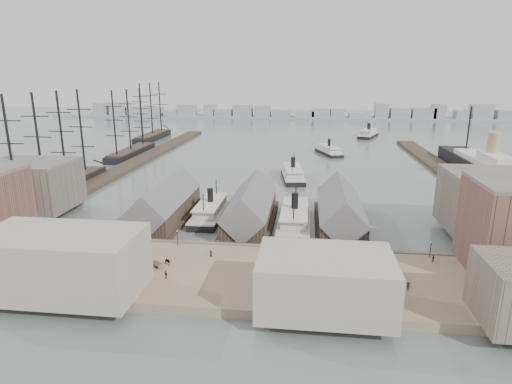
# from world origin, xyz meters

# --- Properties ---
(ground) EXTENTS (900.00, 900.00, 0.00)m
(ground) POSITION_xyz_m (0.00, 0.00, 0.00)
(ground) COLOR #4F5C59
(ground) RESTS_ON ground
(quay) EXTENTS (180.00, 30.00, 2.00)m
(quay) POSITION_xyz_m (0.00, -20.00, 1.00)
(quay) COLOR #7B6953
(quay) RESTS_ON ground
(seawall) EXTENTS (180.00, 1.20, 2.30)m
(seawall) POSITION_xyz_m (0.00, -5.20, 1.15)
(seawall) COLOR #59544C
(seawall) RESTS_ON ground
(west_wharf) EXTENTS (10.00, 220.00, 1.60)m
(west_wharf) POSITION_xyz_m (-68.00, 100.00, 0.80)
(west_wharf) COLOR #2D231C
(west_wharf) RESTS_ON ground
(east_wharf) EXTENTS (10.00, 180.00, 1.60)m
(east_wharf) POSITION_xyz_m (78.00, 90.00, 0.80)
(east_wharf) COLOR #2D231C
(east_wharf) RESTS_ON ground
(ferry_shed_west) EXTENTS (14.00, 42.00, 12.60)m
(ferry_shed_west) POSITION_xyz_m (-26.00, 16.88, 4.64)
(ferry_shed_west) COLOR #2D231C
(ferry_shed_west) RESTS_ON ground
(ferry_shed_center) EXTENTS (14.00, 42.00, 12.60)m
(ferry_shed_center) POSITION_xyz_m (0.00, 16.88, 4.64)
(ferry_shed_center) COLOR #2D231C
(ferry_shed_center) RESTS_ON ground
(ferry_shed_east) EXTENTS (14.00, 42.00, 12.60)m
(ferry_shed_east) POSITION_xyz_m (26.00, 16.88, 4.64)
(ferry_shed_east) COLOR #2D231C
(ferry_shed_east) RESTS_ON ground
(warehouse_west_back) EXTENTS (26.00, 20.00, 14.00)m
(warehouse_west_back) POSITION_xyz_m (-70.00, 18.00, 9.00)
(warehouse_west_back) COLOR #60564C
(warehouse_west_back) RESTS_ON west_land
(warehouse_east_back) EXTENTS (28.00, 20.00, 15.00)m
(warehouse_east_back) POSITION_xyz_m (68.00, 15.00, 9.50)
(warehouse_east_back) COLOR #60564C
(warehouse_east_back) RESTS_ON east_land
(street_bldg_center) EXTENTS (24.00, 16.00, 10.00)m
(street_bldg_center) POSITION_xyz_m (20.00, -32.00, 7.00)
(street_bldg_center) COLOR gray
(street_bldg_center) RESTS_ON quay
(street_bldg_west) EXTENTS (30.00, 16.00, 12.00)m
(street_bldg_west) POSITION_xyz_m (-30.00, -32.00, 8.00)
(street_bldg_west) COLOR gray
(street_bldg_west) RESTS_ON quay
(lamp_post_far_w) EXTENTS (0.44, 0.44, 3.92)m
(lamp_post_far_w) POSITION_xyz_m (-45.00, -7.00, 4.71)
(lamp_post_far_w) COLOR black
(lamp_post_far_w) RESTS_ON quay
(lamp_post_near_w) EXTENTS (0.44, 0.44, 3.92)m
(lamp_post_near_w) POSITION_xyz_m (-15.00, -7.00, 4.71)
(lamp_post_near_w) COLOR black
(lamp_post_near_w) RESTS_ON quay
(lamp_post_near_e) EXTENTS (0.44, 0.44, 3.92)m
(lamp_post_near_e) POSITION_xyz_m (15.00, -7.00, 4.71)
(lamp_post_near_e) COLOR black
(lamp_post_near_e) RESTS_ON quay
(lamp_post_far_e) EXTENTS (0.44, 0.44, 3.92)m
(lamp_post_far_e) POSITION_xyz_m (45.00, -7.00, 4.71)
(lamp_post_far_e) COLOR black
(lamp_post_far_e) RESTS_ON quay
(far_shore) EXTENTS (500.00, 40.00, 15.72)m
(far_shore) POSITION_xyz_m (-2.07, 334.14, 3.91)
(far_shore) COLOR gray
(far_shore) RESTS_ON ground
(ferry_docked_west) EXTENTS (8.24, 27.47, 9.81)m
(ferry_docked_west) POSITION_xyz_m (-13.00, 20.73, 2.30)
(ferry_docked_west) COLOR black
(ferry_docked_west) RESTS_ON ground
(ferry_docked_east) EXTENTS (9.01, 30.03, 10.73)m
(ferry_docked_east) POSITION_xyz_m (13.00, 15.50, 2.51)
(ferry_docked_east) COLOR black
(ferry_docked_east) RESTS_ON ground
(ferry_open_near) EXTENTS (12.08, 28.63, 9.91)m
(ferry_open_near) POSITION_xyz_m (10.27, 73.99, 2.32)
(ferry_open_near) COLOR black
(ferry_open_near) RESTS_ON ground
(ferry_open_mid) EXTENTS (15.62, 26.17, 8.97)m
(ferry_open_mid) POSITION_xyz_m (27.82, 134.27, 2.10)
(ferry_open_mid) COLOR black
(ferry_open_mid) RESTS_ON ground
(ferry_open_far) EXTENTS (18.39, 30.56, 10.47)m
(ferry_open_far) POSITION_xyz_m (58.20, 205.49, 2.45)
(ferry_open_far) COLOR black
(ferry_open_far) RESTS_ON ground
(sailing_ship_near) EXTENTS (9.02, 62.14, 37.09)m
(sailing_ship_near) POSITION_xyz_m (-76.17, 41.08, 2.72)
(sailing_ship_near) COLOR black
(sailing_ship_near) RESTS_ON ground
(sailing_ship_mid) EXTENTS (8.61, 49.77, 35.41)m
(sailing_ship_mid) POSITION_xyz_m (-78.74, 116.45, 2.54)
(sailing_ship_mid) COLOR black
(sailing_ship_mid) RESTS_ON ground
(sailing_ship_far) EXTENTS (9.10, 50.57, 37.42)m
(sailing_ship_far) POSITION_xyz_m (-88.65, 176.98, 2.70)
(sailing_ship_far) COLOR black
(sailing_ship_far) RESTS_ON ground
(ocean_steamer) EXTENTS (13.61, 99.46, 19.89)m
(ocean_steamer) POSITION_xyz_m (92.00, 82.69, 4.28)
(ocean_steamer) COLOR black
(ocean_steamer) RESTS_ON ground
(tram) EXTENTS (3.54, 11.02, 3.86)m
(tram) POSITION_xyz_m (31.08, -15.92, 3.98)
(tram) COLOR black
(tram) RESTS_ON quay
(horse_cart_left) EXTENTS (4.82, 2.78, 1.58)m
(horse_cart_left) POSITION_xyz_m (-44.73, -13.18, 2.81)
(horse_cart_left) COLOR black
(horse_cart_left) RESTS_ON quay
(horse_cart_center) EXTENTS (4.71, 3.78, 1.68)m
(horse_cart_center) POSITION_xyz_m (-14.51, -18.85, 2.84)
(horse_cart_center) COLOR black
(horse_cart_center) RESTS_ON quay
(horse_cart_right) EXTENTS (4.85, 3.08, 1.64)m
(horse_cart_right) POSITION_xyz_m (20.63, -25.48, 2.82)
(horse_cart_right) COLOR black
(horse_cart_right) RESTS_ON quay
(pedestrian_0) EXTENTS (0.72, 0.74, 1.65)m
(pedestrian_0) POSITION_xyz_m (-45.67, -10.36, 2.82)
(pedestrian_0) COLOR black
(pedestrian_0) RESTS_ON quay
(pedestrian_1) EXTENTS (1.00, 0.98, 1.63)m
(pedestrian_1) POSITION_xyz_m (-34.29, -23.18, 2.81)
(pedestrian_1) COLOR black
(pedestrian_1) RESTS_ON quay
(pedestrian_2) EXTENTS (1.23, 1.05, 1.64)m
(pedestrian_2) POSITION_xyz_m (-24.95, -8.00, 2.82)
(pedestrian_2) COLOR black
(pedestrian_2) RESTS_ON quay
(pedestrian_3) EXTENTS (1.10, 0.85, 1.74)m
(pedestrian_3) POSITION_xyz_m (-12.11, -24.71, 2.87)
(pedestrian_3) COLOR black
(pedestrian_3) RESTS_ON quay
(pedestrian_4) EXTENTS (0.89, 0.71, 1.58)m
(pedestrian_4) POSITION_xyz_m (-5.31, -12.72, 2.79)
(pedestrian_4) COLOR black
(pedestrian_4) RESTS_ON quay
(pedestrian_5) EXTENTS (0.68, 0.51, 1.79)m
(pedestrian_5) POSITION_xyz_m (6.98, -20.46, 2.90)
(pedestrian_5) COLOR black
(pedestrian_5) RESTS_ON quay
(pedestrian_6) EXTENTS (0.68, 0.83, 1.59)m
(pedestrian_6) POSITION_xyz_m (14.67, -14.95, 2.79)
(pedestrian_6) COLOR black
(pedestrian_6) RESTS_ON quay
(pedestrian_7) EXTENTS (1.22, 0.78, 1.80)m
(pedestrian_7) POSITION_xyz_m (36.47, -24.01, 2.90)
(pedestrian_7) COLOR black
(pedestrian_7) RESTS_ON quay
(pedestrian_8) EXTENTS (0.96, 0.98, 1.66)m
(pedestrian_8) POSITION_xyz_m (45.04, -9.53, 2.83)
(pedestrian_8) COLOR black
(pedestrian_8) RESTS_ON quay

